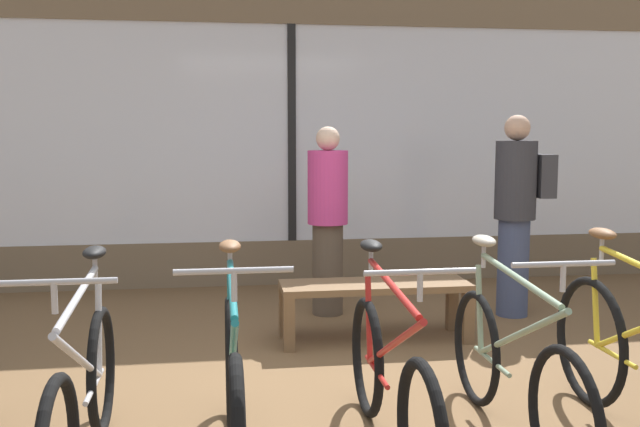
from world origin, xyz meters
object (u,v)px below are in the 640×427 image
bicycle_center_left (233,389)px  display_bench (375,293)px  customer_by_window (517,209)px  bicycle_center_right (512,369)px  customer_near_rack (328,217)px  bicycle_center (389,382)px  bicycle_left (84,398)px

bicycle_center_left → display_bench: bicycle_center_left is taller
display_bench → customer_by_window: bearing=22.2°
bicycle_center_right → display_bench: bearing=99.4°
bicycle_center_left → customer_near_rack: (0.86, 2.74, 0.45)m
customer_near_rack → customer_by_window: 1.58m
customer_near_rack → customer_by_window: customer_by_window is taller
bicycle_center_left → bicycle_center_right: size_ratio=0.99×
bicycle_center_right → customer_by_window: customer_by_window is taller
bicycle_center_left → customer_by_window: size_ratio=1.00×
bicycle_center_right → display_bench: size_ratio=1.21×
customer_near_rack → customer_by_window: size_ratio=0.94×
bicycle_center → bicycle_left: bearing=-179.4°
display_bench → customer_by_window: 1.54m
bicycle_center → bicycle_center_left: bearing=-176.7°
bicycle_center → display_bench: (0.35, 1.88, -0.01)m
bicycle_center_right → display_bench: 1.83m
bicycle_center → display_bench: size_ratio=1.22×
bicycle_center_left → customer_near_rack: bearing=72.5°
bicycle_center_left → bicycle_center: 0.74m
bicycle_center_right → bicycle_center: bearing=-173.3°
customer_by_window → bicycle_center: bearing=-124.8°
bicycle_left → customer_by_window: bearing=38.3°
bicycle_center_left → customer_by_window: customer_by_window is taller
bicycle_left → bicycle_center_left: (0.66, -0.03, 0.01)m
bicycle_left → display_bench: 2.58m
bicycle_center_left → bicycle_center_right: 1.39m
bicycle_center_right → display_bench: bicycle_center_right is taller
customer_by_window → customer_near_rack: bearing=170.0°
bicycle_center_right → customer_near_rack: customer_near_rack is taller
bicycle_left → bicycle_center: (1.40, 0.01, -0.00)m
bicycle_center_left → customer_near_rack: size_ratio=1.06×
display_bench → customer_near_rack: size_ratio=0.88×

